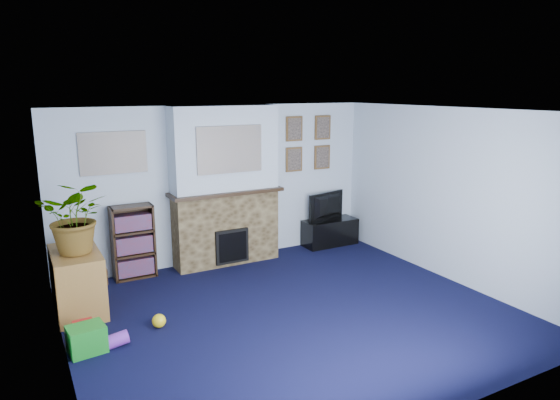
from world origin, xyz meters
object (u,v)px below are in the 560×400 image
tv_stand (330,232)px  television (330,206)px  bookshelf (133,243)px  sideboard (78,284)px

tv_stand → television: size_ratio=1.18×
television → bookshelf: 3.30m
tv_stand → television: bearing=90.0°
tv_stand → bookshelf: (-3.30, 0.08, 0.28)m
tv_stand → bookshelf: bookshelf is taller
sideboard → tv_stand: bearing=10.0°
bookshelf → television: bearing=-1.0°
television → sideboard: (-4.15, -0.75, -0.33)m
television → bookshelf: bookshelf is taller
television → tv_stand: bearing=76.2°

